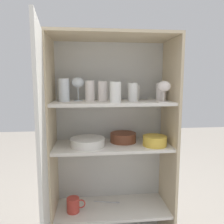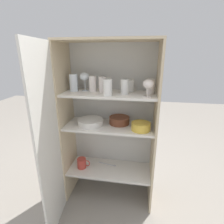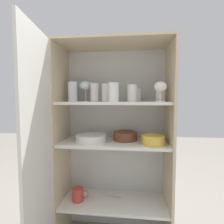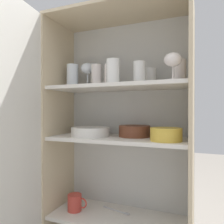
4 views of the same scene
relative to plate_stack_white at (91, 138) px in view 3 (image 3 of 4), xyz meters
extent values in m
cube|color=silver|center=(0.17, 0.19, -0.06)|extent=(0.82, 0.02, 1.47)
cube|color=#CCB793|center=(-0.23, 0.02, -0.06)|extent=(0.02, 0.35, 1.47)
cube|color=#CCB793|center=(0.57, 0.02, -0.06)|extent=(0.02, 0.35, 1.47)
cube|color=#CCB793|center=(0.17, 0.02, 0.69)|extent=(0.82, 0.35, 0.02)
cube|color=silver|center=(0.17, 0.02, -0.50)|extent=(0.79, 0.32, 0.02)
cube|color=silver|center=(0.17, 0.02, -0.04)|extent=(0.79, 0.32, 0.02)
cube|color=silver|center=(0.17, 0.02, 0.26)|extent=(0.79, 0.32, 0.02)
cube|color=silver|center=(-0.22, -0.36, -0.06)|extent=(0.07, 0.41, 1.47)
cylinder|color=silver|center=(0.11, 0.04, 0.34)|extent=(0.07, 0.07, 0.13)
cylinder|color=silver|center=(0.02, 0.04, 0.34)|extent=(0.06, 0.06, 0.14)
cylinder|color=silver|center=(0.51, 0.03, 0.33)|extent=(0.07, 0.07, 0.12)
cylinder|color=white|center=(0.18, -0.08, 0.34)|extent=(0.07, 0.07, 0.13)
cylinder|color=white|center=(0.33, 0.10, 0.32)|extent=(0.08, 0.08, 0.10)
cylinder|color=white|center=(-0.15, 0.04, 0.35)|extent=(0.07, 0.07, 0.15)
cylinder|color=white|center=(0.30, -0.01, 0.33)|extent=(0.07, 0.07, 0.12)
cylinder|color=white|center=(-0.06, 0.07, 0.27)|extent=(0.06, 0.06, 0.01)
cylinder|color=white|center=(-0.06, 0.07, 0.32)|extent=(0.01, 0.01, 0.08)
ellipsoid|color=white|center=(-0.06, 0.07, 0.40)|extent=(0.09, 0.09, 0.07)
cylinder|color=silver|center=(0.49, -0.08, 0.27)|extent=(0.07, 0.07, 0.01)
cylinder|color=silver|center=(0.49, -0.08, 0.31)|extent=(0.01, 0.01, 0.06)
ellipsoid|color=silver|center=(0.49, -0.08, 0.37)|extent=(0.08, 0.08, 0.07)
cylinder|color=silver|center=(0.00, 0.00, -0.02)|extent=(0.23, 0.23, 0.01)
cylinder|color=silver|center=(0.00, 0.00, -0.01)|extent=(0.23, 0.23, 0.01)
cylinder|color=silver|center=(0.00, 0.00, 0.00)|extent=(0.23, 0.23, 0.01)
cylinder|color=silver|center=(0.00, 0.00, 0.00)|extent=(0.23, 0.23, 0.01)
cylinder|color=silver|center=(0.00, 0.00, 0.01)|extent=(0.23, 0.23, 0.01)
cylinder|color=silver|center=(0.00, 0.00, 0.02)|extent=(0.23, 0.23, 0.01)
cylinder|color=brown|center=(0.25, 0.07, 0.01)|extent=(0.18, 0.18, 0.07)
torus|color=brown|center=(0.25, 0.07, 0.03)|extent=(0.18, 0.18, 0.01)
cylinder|color=gold|center=(0.45, -0.04, 0.01)|extent=(0.16, 0.16, 0.07)
torus|color=gold|center=(0.45, -0.04, 0.04)|extent=(0.16, 0.16, 0.01)
cylinder|color=#BC3D33|center=(-0.11, -0.01, -0.44)|extent=(0.09, 0.09, 0.10)
torus|color=#BC3D33|center=(-0.05, -0.01, -0.43)|extent=(0.06, 0.01, 0.06)
cylinder|color=silver|center=(0.12, 0.08, -0.49)|extent=(0.17, 0.05, 0.01)
ellipsoid|color=silver|center=(0.21, 0.06, -0.48)|extent=(0.04, 0.03, 0.01)
camera|label=1|loc=(0.01, -1.42, 0.40)|focal=35.00mm
camera|label=2|loc=(0.43, -1.41, 0.59)|focal=28.00mm
camera|label=3|loc=(0.30, -1.26, 0.29)|focal=28.00mm
camera|label=4|loc=(0.61, -1.16, 0.13)|focal=35.00mm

